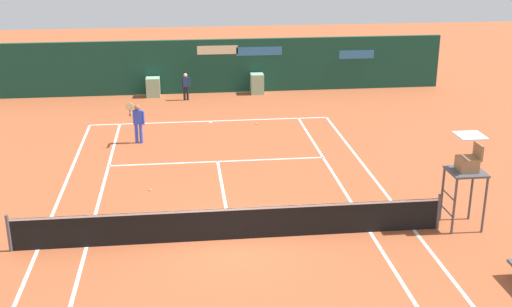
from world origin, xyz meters
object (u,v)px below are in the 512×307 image
at_px(umpire_chair, 467,168).
at_px(ball_kid_left_post, 186,85).
at_px(player_on_baseline, 138,121).
at_px(tennis_ball_by_sideline, 150,190).
at_px(tennis_ball_near_service_line, 257,124).

xyz_separation_m(umpire_chair, ball_kid_left_post, (-7.76, 15.48, -1.05)).
distance_m(player_on_baseline, tennis_ball_by_sideline, 5.23).
height_order(player_on_baseline, tennis_ball_near_service_line, player_on_baseline).
distance_m(umpire_chair, tennis_ball_by_sideline, 10.06).
height_order(umpire_chair, ball_kid_left_post, umpire_chair).
bearing_deg(ball_kid_left_post, tennis_ball_by_sideline, 79.35).
height_order(player_on_baseline, tennis_ball_by_sideline, player_on_baseline).
relative_size(ball_kid_left_post, tennis_ball_near_service_line, 20.06).
bearing_deg(tennis_ball_by_sideline, player_on_baseline, 96.90).
xyz_separation_m(umpire_chair, tennis_ball_by_sideline, (-9.15, 3.76, -1.80)).
distance_m(tennis_ball_by_sideline, tennis_ball_near_service_line, 8.40).
bearing_deg(umpire_chair, tennis_ball_near_service_line, 23.50).
height_order(umpire_chair, tennis_ball_by_sideline, umpire_chair).
xyz_separation_m(player_on_baseline, tennis_ball_near_service_line, (5.02, 2.05, -0.92)).
distance_m(umpire_chair, player_on_baseline, 13.22).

